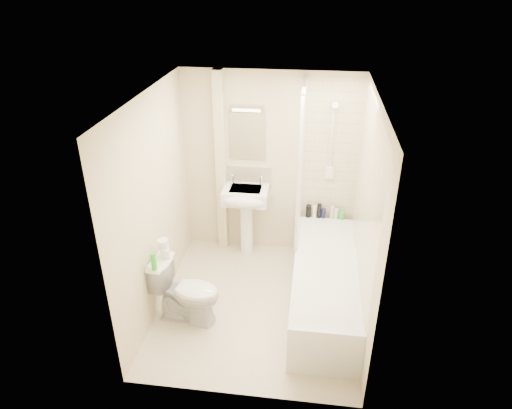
# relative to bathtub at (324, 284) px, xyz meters

# --- Properties ---
(floor) EXTENTS (2.50, 2.50, 0.00)m
(floor) POSITION_rel_bathtub_xyz_m (-0.75, -0.10, -0.29)
(floor) COLOR beige
(floor) RESTS_ON ground
(wall_back) EXTENTS (2.20, 0.02, 2.40)m
(wall_back) POSITION_rel_bathtub_xyz_m (-0.75, 1.15, 0.91)
(wall_back) COLOR beige
(wall_back) RESTS_ON ground
(wall_left) EXTENTS (0.02, 2.50, 2.40)m
(wall_left) POSITION_rel_bathtub_xyz_m (-1.85, -0.10, 0.91)
(wall_left) COLOR beige
(wall_left) RESTS_ON ground
(wall_right) EXTENTS (0.02, 2.50, 2.40)m
(wall_right) POSITION_rel_bathtub_xyz_m (0.35, -0.10, 0.91)
(wall_right) COLOR beige
(wall_right) RESTS_ON ground
(ceiling) EXTENTS (2.20, 2.50, 0.02)m
(ceiling) POSITION_rel_bathtub_xyz_m (-0.75, -0.10, 2.11)
(ceiling) COLOR white
(ceiling) RESTS_ON wall_back
(tile_back) EXTENTS (0.70, 0.01, 1.75)m
(tile_back) POSITION_rel_bathtub_xyz_m (0.00, 1.14, 1.14)
(tile_back) COLOR beige
(tile_back) RESTS_ON wall_back
(tile_right) EXTENTS (0.01, 2.10, 1.75)m
(tile_right) POSITION_rel_bathtub_xyz_m (0.34, 0.00, 1.14)
(tile_right) COLOR beige
(tile_right) RESTS_ON wall_right
(pipe_boxing) EXTENTS (0.12, 0.12, 2.40)m
(pipe_boxing) POSITION_rel_bathtub_xyz_m (-1.37, 1.09, 0.91)
(pipe_boxing) COLOR beige
(pipe_boxing) RESTS_ON ground
(splashback) EXTENTS (0.60, 0.02, 0.30)m
(splashback) POSITION_rel_bathtub_xyz_m (-1.03, 1.14, 0.74)
(splashback) COLOR beige
(splashback) RESTS_ON wall_back
(mirror) EXTENTS (0.46, 0.01, 0.60)m
(mirror) POSITION_rel_bathtub_xyz_m (-1.03, 1.14, 1.29)
(mirror) COLOR white
(mirror) RESTS_ON wall_back
(strip_light) EXTENTS (0.42, 0.07, 0.07)m
(strip_light) POSITION_rel_bathtub_xyz_m (-1.03, 1.11, 1.66)
(strip_light) COLOR silver
(strip_light) RESTS_ON wall_back
(bathtub) EXTENTS (0.70, 2.10, 0.55)m
(bathtub) POSITION_rel_bathtub_xyz_m (0.00, 0.00, 0.00)
(bathtub) COLOR white
(bathtub) RESTS_ON ground
(shower_screen) EXTENTS (0.04, 0.92, 1.80)m
(shower_screen) POSITION_rel_bathtub_xyz_m (-0.35, 0.70, 1.16)
(shower_screen) COLOR white
(shower_screen) RESTS_ON bathtub
(shower_fixture) EXTENTS (0.10, 0.16, 0.99)m
(shower_fixture) POSITION_rel_bathtub_xyz_m (-0.00, 1.09, 1.26)
(shower_fixture) COLOR white
(shower_fixture) RESTS_ON wall_back
(pedestal_sink) EXTENTS (0.57, 0.51, 1.09)m
(pedestal_sink) POSITION_rel_bathtub_xyz_m (-1.03, 0.91, 0.48)
(pedestal_sink) COLOR white
(pedestal_sink) RESTS_ON ground
(bottle_black_a) EXTENTS (0.07, 0.07, 0.17)m
(bottle_black_a) POSITION_rel_bathtub_xyz_m (-0.23, 1.06, 0.35)
(bottle_black_a) COLOR black
(bottle_black_a) RESTS_ON bathtub
(bottle_white_a) EXTENTS (0.05, 0.05, 0.17)m
(bottle_white_a) POSITION_rel_bathtub_xyz_m (-0.15, 1.06, 0.34)
(bottle_white_a) COLOR white
(bottle_white_a) RESTS_ON bathtub
(bottle_black_b) EXTENTS (0.05, 0.05, 0.20)m
(bottle_black_b) POSITION_rel_bathtub_xyz_m (-0.09, 1.06, 0.36)
(bottle_black_b) COLOR black
(bottle_black_b) RESTS_ON bathtub
(bottle_blue) EXTENTS (0.05, 0.05, 0.13)m
(bottle_blue) POSITION_rel_bathtub_xyz_m (-0.04, 1.06, 0.33)
(bottle_blue) COLOR #131555
(bottle_blue) RESTS_ON bathtub
(bottle_cream) EXTENTS (0.05, 0.05, 0.17)m
(bottle_cream) POSITION_rel_bathtub_xyz_m (0.07, 1.06, 0.35)
(bottle_cream) COLOR beige
(bottle_cream) RESTS_ON bathtub
(bottle_white_b) EXTENTS (0.05, 0.05, 0.14)m
(bottle_white_b) POSITION_rel_bathtub_xyz_m (0.13, 1.06, 0.33)
(bottle_white_b) COLOR silver
(bottle_white_b) RESTS_ON bathtub
(bottle_green) EXTENTS (0.07, 0.07, 0.10)m
(bottle_green) POSITION_rel_bathtub_xyz_m (0.20, 1.06, 0.31)
(bottle_green) COLOR green
(bottle_green) RESTS_ON bathtub
(toilet) EXTENTS (0.59, 0.82, 0.73)m
(toilet) POSITION_rel_bathtub_xyz_m (-1.47, -0.42, 0.08)
(toilet) COLOR white
(toilet) RESTS_ON ground
(toilet_roll_lower) EXTENTS (0.10, 0.10, 0.11)m
(toilet_roll_lower) POSITION_rel_bathtub_xyz_m (-1.69, -0.34, 0.49)
(toilet_roll_lower) COLOR white
(toilet_roll_lower) RESTS_ON toilet
(toilet_roll_upper) EXTENTS (0.12, 0.12, 0.09)m
(toilet_roll_upper) POSITION_rel_bathtub_xyz_m (-1.71, -0.32, 0.59)
(toilet_roll_upper) COLOR white
(toilet_roll_upper) RESTS_ON toilet_roll_lower
(green_bottle) EXTENTS (0.06, 0.06, 0.19)m
(green_bottle) POSITION_rel_bathtub_xyz_m (-1.74, -0.55, 0.53)
(green_bottle) COLOR green
(green_bottle) RESTS_ON toilet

